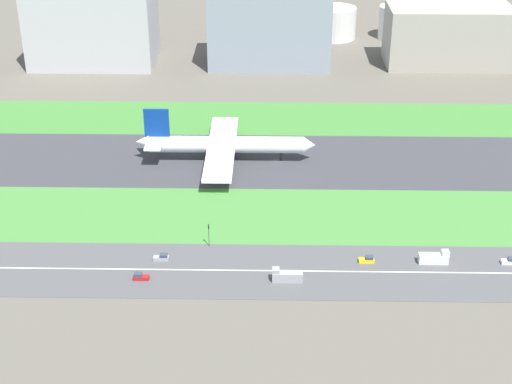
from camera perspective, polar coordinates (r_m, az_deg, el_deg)
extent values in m
plane|color=#5B564C|center=(281.18, 1.68, 2.34)|extent=(800.00, 800.00, 0.00)
cube|color=#38383D|center=(281.16, 1.68, 2.34)|extent=(280.00, 46.00, 0.10)
cube|color=#3D7A33|center=(318.75, 1.63, 5.48)|extent=(280.00, 36.00, 0.10)
cube|color=#427F38|center=(244.66, 1.74, -1.74)|extent=(280.00, 36.00, 0.10)
cube|color=#4C4C4F|center=(217.30, 1.81, -5.86)|extent=(280.00, 28.00, 0.10)
cube|color=silver|center=(217.27, 1.81, -5.85)|extent=(266.00, 0.50, 0.01)
cylinder|color=white|center=(278.97, -2.18, 3.54)|extent=(56.00, 6.00, 6.00)
cone|color=white|center=(278.92, 4.00, 3.48)|extent=(4.00, 5.70, 5.70)
cone|color=white|center=(281.99, -8.39, 3.70)|extent=(5.00, 5.40, 5.40)
cube|color=navy|center=(278.34, -7.37, 5.06)|extent=(9.00, 0.80, 11.00)
cube|color=white|center=(281.21, -7.49, 3.74)|extent=(6.00, 16.00, 0.60)
cube|color=white|center=(293.30, -2.41, 4.51)|extent=(10.00, 26.00, 1.00)
cylinder|color=gray|center=(288.62, -2.27, 3.65)|extent=(5.00, 3.20, 3.20)
cube|color=white|center=(265.99, -2.77, 1.99)|extent=(10.00, 26.00, 1.00)
cylinder|color=gray|center=(272.28, -2.48, 2.12)|extent=(5.00, 3.20, 3.20)
cylinder|color=black|center=(280.47, 1.84, 2.65)|extent=(1.00, 1.00, 3.20)
cylinder|color=black|center=(284.29, -2.93, 2.98)|extent=(1.00, 1.00, 3.20)
cylinder|color=black|center=(277.95, -3.02, 2.38)|extent=(1.00, 1.00, 3.20)
cube|color=yellow|center=(222.91, 8.17, -5.04)|extent=(4.40, 1.80, 1.10)
cube|color=#333D4C|center=(222.48, 8.39, -4.82)|extent=(2.20, 1.66, 0.90)
cube|color=silver|center=(225.64, 13.00, -4.83)|extent=(8.40, 2.50, 2.80)
cube|color=silver|center=(225.29, 13.85, -4.39)|extent=(2.00, 2.30, 1.20)
cube|color=#99999E|center=(212.37, 2.34, -6.28)|extent=(8.40, 2.50, 2.80)
cube|color=#99999E|center=(211.21, 1.48, -5.82)|extent=(2.00, 2.30, 1.20)
cube|color=#99999E|center=(223.29, -7.04, -4.89)|extent=(4.40, 1.80, 1.10)
cube|color=#333D4C|center=(222.65, -6.85, -4.68)|extent=(2.20, 1.66, 0.90)
cube|color=silver|center=(231.52, 18.22, -4.94)|extent=(4.40, 1.80, 1.10)
cube|color=#333D4C|center=(231.25, 18.44, -4.72)|extent=(2.20, 1.66, 0.90)
cube|color=#B2191E|center=(215.65, -8.50, -6.29)|extent=(4.40, 1.80, 1.10)
cube|color=#333D4C|center=(215.23, -8.73, -6.06)|extent=(2.20, 1.66, 0.90)
cylinder|color=#4C4C51|center=(227.35, -3.51, -3.35)|extent=(0.24, 0.24, 6.00)
cube|color=black|center=(225.53, -3.53, -2.57)|extent=(0.36, 0.36, 1.20)
sphere|color=#19D826|center=(225.21, -3.54, -2.53)|extent=(0.24, 0.24, 0.24)
cube|color=#B2B2B7|center=(390.90, -12.03, 12.47)|extent=(59.80, 36.76, 44.13)
cube|color=gray|center=(382.19, 1.00, 12.11)|extent=(58.59, 32.54, 36.30)
cube|color=#9E998E|center=(392.89, 14.05, 11.15)|extent=(59.63, 28.70, 28.46)
cylinder|color=silver|center=(428.26, 1.09, 12.41)|extent=(24.76, 24.76, 16.10)
cylinder|color=silver|center=(429.58, 5.81, 12.36)|extent=(23.57, 23.57, 16.69)
cylinder|color=silver|center=(433.54, 10.40, 12.26)|extent=(19.76, 19.76, 17.52)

